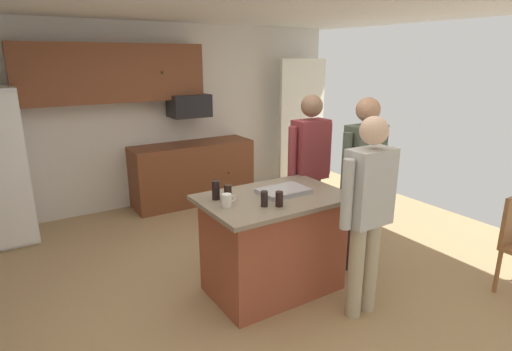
% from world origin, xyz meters
% --- Properties ---
extents(floor, '(7.04, 7.04, 0.00)m').
position_xyz_m(floor, '(0.00, 0.00, 0.00)').
color(floor, tan).
rests_on(floor, ground).
extents(back_wall, '(6.40, 0.10, 2.60)m').
position_xyz_m(back_wall, '(0.00, 2.80, 1.30)').
color(back_wall, silver).
rests_on(back_wall, ground).
extents(french_door_window_panel, '(0.90, 0.06, 2.00)m').
position_xyz_m(french_door_window_panel, '(2.60, 2.40, 1.10)').
color(french_door_window_panel, white).
rests_on(french_door_window_panel, ground).
extents(cabinet_run_upper, '(2.40, 0.38, 0.75)m').
position_xyz_m(cabinet_run_upper, '(-0.40, 2.60, 1.93)').
color(cabinet_run_upper, brown).
extents(cabinet_run_lower, '(1.80, 0.63, 0.90)m').
position_xyz_m(cabinet_run_lower, '(0.60, 2.48, 0.45)').
color(cabinet_run_lower, brown).
rests_on(cabinet_run_lower, ground).
extents(microwave_over_range, '(0.56, 0.40, 0.32)m').
position_xyz_m(microwave_over_range, '(0.60, 2.50, 1.45)').
color(microwave_over_range, black).
extents(kitchen_island, '(1.30, 0.88, 0.93)m').
position_xyz_m(kitchen_island, '(0.23, -0.21, 0.47)').
color(kitchen_island, '#9E4C33').
rests_on(kitchen_island, ground).
extents(person_guest_left, '(0.57, 0.23, 1.75)m').
position_xyz_m(person_guest_left, '(1.03, 0.26, 1.02)').
color(person_guest_left, '#383842').
rests_on(person_guest_left, ground).
extents(person_guest_by_door, '(0.57, 0.23, 1.77)m').
position_xyz_m(person_guest_by_door, '(1.22, -0.33, 1.03)').
color(person_guest_by_door, '#383842').
rests_on(person_guest_by_door, ground).
extents(person_guest_right, '(0.57, 0.22, 1.70)m').
position_xyz_m(person_guest_right, '(0.66, -0.92, 0.98)').
color(person_guest_right, tan).
rests_on(person_guest_right, ground).
extents(glass_dark_ale, '(0.07, 0.07, 0.17)m').
position_xyz_m(glass_dark_ale, '(-0.25, -0.02, 1.02)').
color(glass_dark_ale, black).
rests_on(glass_dark_ale, kitchen_island).
extents(tumbler_amber, '(0.06, 0.06, 0.13)m').
position_xyz_m(tumbler_amber, '(0.01, -0.39, 1.00)').
color(tumbler_amber, black).
rests_on(tumbler_amber, kitchen_island).
extents(glass_stout_tall, '(0.07, 0.07, 0.14)m').
position_xyz_m(glass_stout_tall, '(-0.18, -0.10, 1.00)').
color(glass_stout_tall, black).
rests_on(glass_stout_tall, kitchen_island).
extents(glass_short_whisky, '(0.06, 0.06, 0.13)m').
position_xyz_m(glass_short_whisky, '(0.12, -0.45, 1.00)').
color(glass_short_whisky, black).
rests_on(glass_short_whisky, kitchen_island).
extents(mug_blue_stoneware, '(0.13, 0.08, 0.11)m').
position_xyz_m(mug_blue_stoneware, '(-0.25, -0.23, 0.99)').
color(mug_blue_stoneware, white).
rests_on(mug_blue_stoneware, kitchen_island).
extents(serving_tray, '(0.44, 0.30, 0.04)m').
position_xyz_m(serving_tray, '(0.35, -0.19, 0.95)').
color(serving_tray, '#B7B7BC').
rests_on(serving_tray, kitchen_island).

